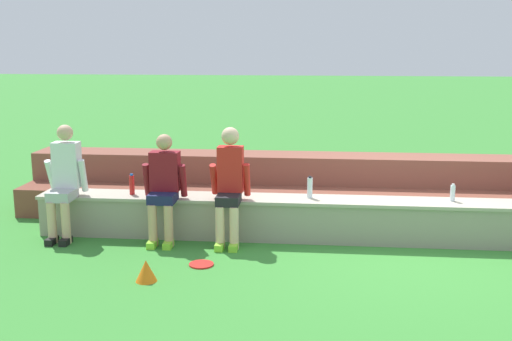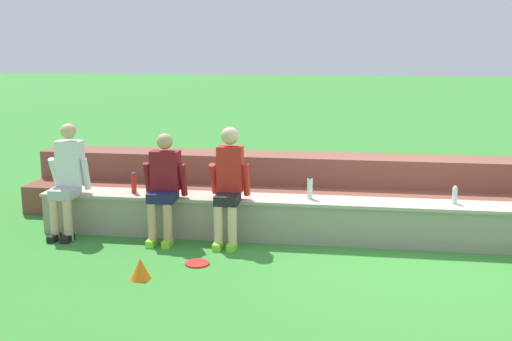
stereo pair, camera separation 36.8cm
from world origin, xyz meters
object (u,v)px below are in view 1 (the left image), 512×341
water_bottle_center_gap (310,188)px  sports_cone (146,271)px  person_center (229,183)px  water_bottle_near_left (132,185)px  water_bottle_mid_right (453,193)px  person_far_left (64,179)px  frisbee (201,264)px  person_left_of_center (164,185)px

water_bottle_center_gap → sports_cone: water_bottle_center_gap is taller
person_center → sports_cone: person_center is taller
water_bottle_near_left → water_bottle_center_gap: size_ratio=0.97×
person_center → water_bottle_near_left: 1.32m
water_bottle_near_left → sports_cone: 1.78m
water_bottle_mid_right → water_bottle_center_gap: bearing=-179.4°
water_bottle_mid_right → sports_cone: water_bottle_mid_right is taller
person_far_left → water_bottle_mid_right: person_far_left is taller
water_bottle_center_gap → water_bottle_near_left: bearing=-178.9°
water_bottle_near_left → water_bottle_mid_right: (4.02, 0.06, -0.03)m
water_bottle_near_left → frisbee: water_bottle_near_left is taller
person_center → water_bottle_center_gap: (0.98, 0.28, -0.10)m
water_bottle_near_left → sports_cone: bearing=-68.9°
person_far_left → person_left_of_center: person_far_left is taller
person_far_left → water_bottle_mid_right: bearing=3.4°
person_left_of_center → water_bottle_center_gap: 1.82m
person_center → sports_cone: (-0.69, -1.35, -0.65)m
person_far_left → water_bottle_center_gap: size_ratio=5.14×
person_left_of_center → water_bottle_center_gap: (1.79, 0.30, -0.06)m
sports_cone → person_far_left: bearing=136.0°
person_center → sports_cone: size_ratio=6.25×
person_left_of_center → water_bottle_near_left: size_ratio=4.97×
person_left_of_center → sports_cone: (0.13, -1.32, -0.60)m
person_center → frisbee: person_center is taller
water_bottle_center_gap → sports_cone: size_ratio=1.22×
frisbee → person_center: bearing=76.0°
sports_cone → frisbee: bearing=47.4°
person_left_of_center → sports_cone: bearing=-84.5°
person_far_left → sports_cone: bearing=-44.0°
person_far_left → frisbee: (1.89, -0.83, -0.75)m
person_far_left → frisbee: bearing=-23.8°
person_center → frisbee: 1.14m
frisbee → sports_cone: sports_cone is taller
person_center → water_bottle_near_left: (-1.30, 0.23, -0.11)m
person_left_of_center → frisbee: size_ratio=4.84×
water_bottle_near_left → water_bottle_mid_right: bearing=0.9°
person_center → water_bottle_mid_right: size_ratio=6.59×
water_bottle_mid_right → person_center: bearing=-173.8°
water_bottle_center_gap → water_bottle_mid_right: bearing=0.6°
person_center → water_bottle_center_gap: person_center is taller
water_bottle_mid_right → sports_cone: 3.82m
person_left_of_center → water_bottle_center_gap: size_ratio=4.80×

